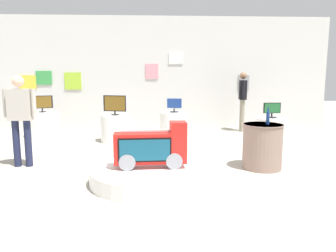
{
  "coord_description": "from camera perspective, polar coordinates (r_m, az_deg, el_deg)",
  "views": [
    {
      "loc": [
        -0.14,
        -5.04,
        1.59
      ],
      "look_at": [
        0.12,
        0.18,
        0.78
      ],
      "focal_mm": 34.78,
      "sensor_mm": 36.0,
      "label": 1
    }
  ],
  "objects": [
    {
      "name": "display_pedestal_left_rear",
      "position": [
        8.49,
        1.08,
        0.25
      ],
      "size": [
        0.75,
        0.75,
        0.65
      ],
      "primitive_type": "cylinder",
      "color": "white",
      "rests_on": "ground"
    },
    {
      "name": "back_wall_display",
      "position": [
        10.1,
        -2.13,
        9.32
      ],
      "size": [
        10.63,
        0.13,
        3.36
      ],
      "color": "silver",
      "rests_on": "ground"
    },
    {
      "name": "display_pedestal_right_rear",
      "position": [
        9.11,
        -21.02,
        0.24
      ],
      "size": [
        0.82,
        0.82,
        0.65
      ],
      "primitive_type": "cylinder",
      "color": "white",
      "rests_on": "ground"
    },
    {
      "name": "tv_on_center_rear",
      "position": [
        7.91,
        -9.32,
        3.79
      ],
      "size": [
        0.55,
        0.19,
        0.47
      ],
      "color": "black",
      "rests_on": "display_pedestal_center_rear"
    },
    {
      "name": "main_display_pedestal",
      "position": [
        4.97,
        -3.07,
        -8.5
      ],
      "size": [
        1.81,
        1.81,
        0.23
      ],
      "primitive_type": "cylinder",
      "color": "white",
      "rests_on": "ground"
    },
    {
      "name": "shopper_browsing_near_truck",
      "position": [
        6.19,
        -24.47,
        1.92
      ],
      "size": [
        0.56,
        0.2,
        1.6
      ],
      "color": "#1E233F",
      "rests_on": "ground"
    },
    {
      "name": "tv_on_left_rear",
      "position": [
        8.43,
        1.09,
        3.73
      ],
      "size": [
        0.41,
        0.23,
        0.37
      ],
      "color": "black",
      "rests_on": "display_pedestal_left_rear"
    },
    {
      "name": "side_table_round",
      "position": [
        5.83,
        16.2,
        -3.37
      ],
      "size": [
        0.69,
        0.69,
        0.77
      ],
      "color": "gray",
      "rests_on": "ground"
    },
    {
      "name": "tv_on_far_right",
      "position": [
        7.67,
        17.76,
        2.7
      ],
      "size": [
        0.39,
        0.23,
        0.34
      ],
      "color": "black",
      "rests_on": "display_pedestal_far_right"
    },
    {
      "name": "bottle_on_side_table",
      "position": [
        5.76,
        17.1,
        1.44
      ],
      "size": [
        0.06,
        0.06,
        0.29
      ],
      "color": "navy",
      "rests_on": "side_table_round"
    },
    {
      "name": "ground_plane",
      "position": [
        5.29,
        -1.22,
        -8.71
      ],
      "size": [
        30.0,
        30.0,
        0.0
      ],
      "primitive_type": "plane",
      "color": "#A8A091"
    },
    {
      "name": "novelty_firetruck_tv",
      "position": [
        4.86,
        -2.89,
        -4.04
      ],
      "size": [
        1.08,
        0.38,
        0.69
      ],
      "color": "gray",
      "rests_on": "main_display_pedestal"
    },
    {
      "name": "shopper_browsing_rear",
      "position": [
        9.58,
        12.94,
        5.04
      ],
      "size": [
        0.27,
        0.55,
        1.69
      ],
      "color": "gray",
      "rests_on": "ground"
    },
    {
      "name": "display_pedestal_far_right",
      "position": [
        7.74,
        17.58,
        -1.01
      ],
      "size": [
        0.71,
        0.71,
        0.65
      ],
      "primitive_type": "cylinder",
      "color": "white",
      "rests_on": "ground"
    },
    {
      "name": "tv_on_right_rear",
      "position": [
        9.04,
        -21.24,
        3.82
      ],
      "size": [
        0.52,
        0.19,
        0.43
      ],
      "color": "black",
      "rests_on": "display_pedestal_right_rear"
    },
    {
      "name": "display_pedestal_center_rear",
      "position": [
        7.98,
        -9.22,
        -0.41
      ],
      "size": [
        0.7,
        0.7,
        0.65
      ],
      "primitive_type": "cylinder",
      "color": "white",
      "rests_on": "ground"
    }
  ]
}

